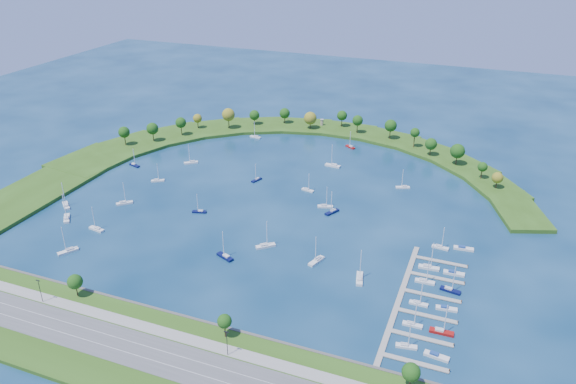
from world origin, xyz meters
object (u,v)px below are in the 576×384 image
(moored_boat_20, at_px, (256,137))
(docked_boat_0, at_px, (406,345))
(moored_boat_16, at_px, (257,179))
(moored_boat_5, at_px, (67,218))
(moored_boat_9, at_px, (308,189))
(moored_boat_10, at_px, (97,228))
(moored_boat_15, at_px, (332,211))
(moored_boat_4, at_px, (66,205))
(docked_boat_11, at_px, (463,248))
(moored_boat_11, at_px, (333,165))
(docked_boat_4, at_px, (419,303))
(moored_boat_12, at_px, (68,251))
(docked_boat_8, at_px, (429,267))
(moored_boat_0, at_px, (403,187))
(moored_boat_1, at_px, (350,146))
(docked_boat_9, at_px, (454,273))
(docked_boat_1, at_px, (436,356))
(moored_boat_7, at_px, (124,203))
(moored_boat_8, at_px, (134,165))
(dock_system, at_px, (418,303))
(moored_boat_14, at_px, (265,245))
(docked_boat_6, at_px, (425,281))
(moored_boat_2, at_px, (199,211))
(moored_boat_19, at_px, (360,278))
(harbor_tower, at_px, (322,122))
(moored_boat_17, at_px, (225,256))
(docked_boat_7, at_px, (450,290))
(moored_boat_6, at_px, (317,260))
(docked_boat_3, at_px, (441,331))
(moored_boat_3, at_px, (191,162))
(docked_boat_2, at_px, (412,324))
(moored_boat_13, at_px, (325,206))
(moored_boat_18, at_px, (158,180))
(docked_boat_5, at_px, (446,308))
(docked_boat_10, at_px, (440,247))

(moored_boat_20, bearing_deg, docked_boat_0, 136.11)
(moored_boat_16, relative_size, docked_boat_0, 0.96)
(moored_boat_5, bearing_deg, moored_boat_9, -93.10)
(moored_boat_10, height_order, moored_boat_15, moored_boat_15)
(moored_boat_4, distance_m, moored_boat_15, 138.77)
(docked_boat_0, relative_size, docked_boat_11, 1.21)
(moored_boat_11, xyz_separation_m, docked_boat_4, (70.88, -116.78, -0.10))
(moored_boat_12, bearing_deg, docked_boat_8, 138.26)
(moored_boat_0, xyz_separation_m, moored_boat_10, (-128.85, -100.59, 0.03))
(moored_boat_1, distance_m, docked_boat_9, 148.11)
(moored_boat_4, height_order, moored_boat_9, moored_boat_4)
(moored_boat_16, xyz_separation_m, docked_boat_1, (116.15, -108.17, -0.22))
(moored_boat_1, bearing_deg, docked_boat_1, 146.76)
(moored_boat_7, distance_m, moored_boat_16, 74.27)
(moored_boat_8, bearing_deg, dock_system, -4.68)
(moored_boat_14, distance_m, docked_boat_6, 72.26)
(moored_boat_15, bearing_deg, moored_boat_2, -41.88)
(moored_boat_19, xyz_separation_m, docked_boat_1, (35.95, -34.49, -0.33))
(harbor_tower, height_order, docked_boat_6, docked_boat_6)
(dock_system, bearing_deg, moored_boat_17, 178.86)
(moored_boat_19, bearing_deg, docked_boat_1, -146.73)
(moored_boat_10, relative_size, moored_boat_20, 1.06)
(moored_boat_8, height_order, docked_boat_0, moored_boat_8)
(docked_boat_7, bearing_deg, docked_boat_1, -80.73)
(moored_boat_14, xyz_separation_m, docked_boat_9, (82.69, 9.03, -0.29))
(moored_boat_6, distance_m, docked_boat_11, 67.95)
(moored_boat_5, relative_size, docked_boat_3, 1.08)
(moored_boat_10, bearing_deg, docked_boat_6, -165.17)
(moored_boat_9, relative_size, docked_boat_4, 0.99)
(moored_boat_11, height_order, docked_boat_4, moored_boat_11)
(moored_boat_0, bearing_deg, moored_boat_3, -15.81)
(moored_boat_4, height_order, docked_boat_4, moored_boat_4)
(moored_boat_20, bearing_deg, moored_boat_10, 90.18)
(docked_boat_2, bearing_deg, moored_boat_7, 164.66)
(docked_boat_4, xyz_separation_m, docked_boat_11, (12.33, 47.91, -0.21))
(moored_boat_2, bearing_deg, moored_boat_3, -72.04)
(dock_system, height_order, moored_boat_10, moored_boat_10)
(moored_boat_13, distance_m, docked_boat_2, 97.47)
(moored_boat_4, xyz_separation_m, moored_boat_18, (27.00, 44.17, -0.08))
(moored_boat_5, bearing_deg, moored_boat_15, -105.17)
(dock_system, height_order, docked_boat_9, docked_boat_9)
(moored_boat_16, xyz_separation_m, docked_boat_7, (116.20, -68.05, 0.04))
(moored_boat_3, distance_m, docked_boat_0, 192.16)
(moored_boat_16, relative_size, docked_boat_5, 1.27)
(moored_boat_18, bearing_deg, docked_boat_7, -46.27)
(harbor_tower, xyz_separation_m, docked_boat_9, (109.60, -155.07, -3.61))
(moored_boat_8, bearing_deg, moored_boat_20, 72.89)
(moored_boat_1, height_order, moored_boat_13, moored_boat_13)
(moored_boat_18, distance_m, docked_boat_3, 183.95)
(docked_boat_5, xyz_separation_m, docked_boat_10, (-8.05, 44.32, 0.28))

